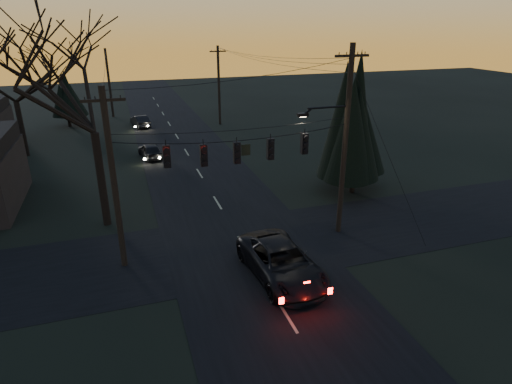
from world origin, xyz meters
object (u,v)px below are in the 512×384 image
object	(u,v)px
evergreen_right	(358,125)
sedan_oncoming_a	(150,151)
utility_pole_left	(125,265)
suv_near	(281,262)
bare_tree_left	(89,91)
utility_pole_right	(338,231)
utility_pole_far_l	(113,117)
sedan_oncoming_b	(140,121)
utility_pole_far_r	(220,124)

from	to	relation	value
evergreen_right	sedan_oncoming_a	bearing A→B (deg)	135.16
utility_pole_left	suv_near	distance (m)	7.60
utility_pole_left	bare_tree_left	size ratio (longest dim) A/B	0.78
bare_tree_left	sedan_oncoming_a	distance (m)	14.63
utility_pole_right	bare_tree_left	xyz separation A→B (m)	(-12.28, 4.97, 7.58)
utility_pole_right	utility_pole_left	distance (m)	11.50
utility_pole_far_l	sedan_oncoming_b	distance (m)	7.18
utility_pole_left	utility_pole_far_l	bearing A→B (deg)	90.00
utility_pole_far_r	bare_tree_left	world-z (taller)	bare_tree_left
sedan_oncoming_a	utility_pole_left	bearing A→B (deg)	72.19
sedan_oncoming_a	sedan_oncoming_b	xyz separation A→B (m)	(0.00, 12.08, 0.00)
utility_pole_left	suv_near	size ratio (longest dim) A/B	1.51
evergreen_right	sedan_oncoming_a	xyz separation A→B (m)	(-12.42, 12.35, -4.05)
utility_pole_right	sedan_oncoming_b	bearing A→B (deg)	106.48
sedan_oncoming_b	utility_pole_far_l	bearing A→B (deg)	-78.64
utility_pole_far_r	sedan_oncoming_a	world-z (taller)	utility_pole_far_r
utility_pole_left	bare_tree_left	bearing A→B (deg)	98.88
utility_pole_far_l	sedan_oncoming_a	distance (m)	18.88
sedan_oncoming_a	utility_pole_far_r	bearing A→B (deg)	-137.86
utility_pole_left	suv_near	xyz separation A→B (m)	(6.80, -3.30, 0.78)
utility_pole_right	utility_pole_far_r	size ratio (longest dim) A/B	1.18
utility_pole_far_r	utility_pole_left	bearing A→B (deg)	-112.33
utility_pole_left	sedan_oncoming_b	size ratio (longest dim) A/B	2.21
utility_pole_right	sedan_oncoming_b	distance (m)	30.68
utility_pole_far_r	utility_pole_far_l	bearing A→B (deg)	145.18
bare_tree_left	sedan_oncoming_b	size ratio (longest dim) A/B	2.82
suv_near	sedan_oncoming_b	bearing A→B (deg)	92.47
utility_pole_left	bare_tree_left	world-z (taller)	bare_tree_left
utility_pole_right	sedan_oncoming_a	world-z (taller)	utility_pole_right
utility_pole_right	utility_pole_far_r	distance (m)	28.00
utility_pole_right	utility_pole_far_r	xyz separation A→B (m)	(0.00, 28.00, 0.00)
utility_pole_far_r	evergreen_right	xyz separation A→B (m)	(3.72, -23.01, 4.68)
utility_pole_left	sedan_oncoming_a	xyz separation A→B (m)	(2.80, 17.34, 0.63)
bare_tree_left	evergreen_right	size ratio (longest dim) A/B	1.33
suv_near	utility_pole_far_r	bearing A→B (deg)	76.96
bare_tree_left	sedan_oncoming_b	world-z (taller)	bare_tree_left
utility_pole_far_r	sedan_oncoming_b	world-z (taller)	utility_pole_far_r
utility_pole_far_l	suv_near	distance (m)	39.89
utility_pole_left	sedan_oncoming_a	size ratio (longest dim) A/B	2.30
utility_pole_left	suv_near	world-z (taller)	utility_pole_left
utility_pole_left	sedan_oncoming_a	distance (m)	17.58
bare_tree_left	utility_pole_far_r	bearing A→B (deg)	61.94
bare_tree_left	sedan_oncoming_b	xyz separation A→B (m)	(3.58, 24.45, -6.95)
utility_pole_right	sedan_oncoming_b	xyz separation A→B (m)	(-8.70, 29.42, 0.63)
utility_pole_far_l	evergreen_right	distance (m)	34.86
suv_near	sedan_oncoming_a	size ratio (longest dim) A/B	1.52
utility_pole_right	utility_pole_far_l	bearing A→B (deg)	107.72
utility_pole_right	bare_tree_left	distance (m)	15.26
utility_pole_right	sedan_oncoming_b	size ratio (longest dim) A/B	2.60
utility_pole_right	utility_pole_far_l	xyz separation A→B (m)	(-11.50, 36.00, 0.00)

